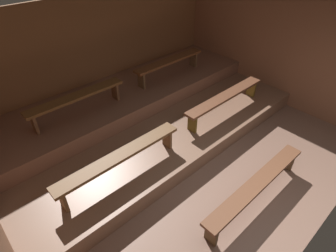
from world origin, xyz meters
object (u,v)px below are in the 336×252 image
at_px(bench_lower_left, 120,158).
at_px(bench_floor_center, 257,185).
at_px(bench_middle_right, 169,63).
at_px(bench_middle_left, 76,99).
at_px(bench_lower_right, 225,98).

bearing_deg(bench_lower_left, bench_floor_center, -50.44).
bearing_deg(bench_middle_right, bench_middle_left, 180.00).
bearing_deg(bench_floor_center, bench_middle_right, 70.45).
xyz_separation_m(bench_floor_center, bench_lower_left, (-1.37, 1.66, 0.32)).
bearing_deg(bench_middle_left, bench_lower_left, -95.37).
distance_m(bench_lower_left, bench_middle_left, 1.61).
relative_size(bench_floor_center, bench_lower_left, 1.05).
bearing_deg(bench_middle_right, bench_floor_center, -109.55).
distance_m(bench_lower_left, bench_lower_right, 2.66).
height_order(bench_middle_left, bench_middle_right, same).
bearing_deg(bench_middle_left, bench_floor_center, -69.27).
distance_m(bench_lower_left, bench_middle_right, 2.98).
bearing_deg(bench_middle_left, bench_lower_right, -31.98).
bearing_deg(bench_lower_right, bench_middle_left, 148.02).
xyz_separation_m(bench_lower_left, bench_middle_left, (0.15, 1.57, 0.31)).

